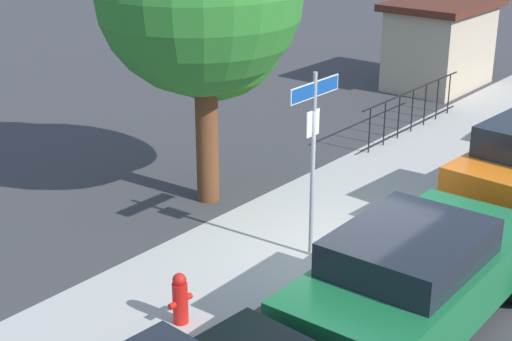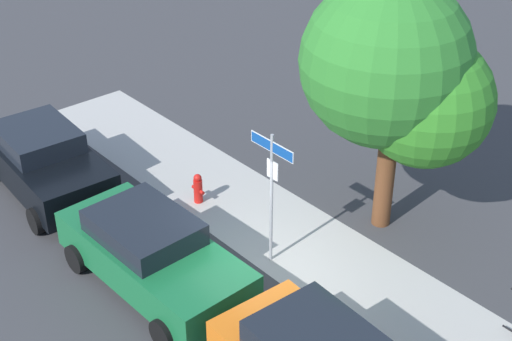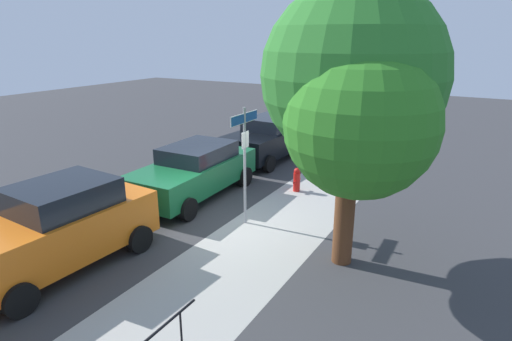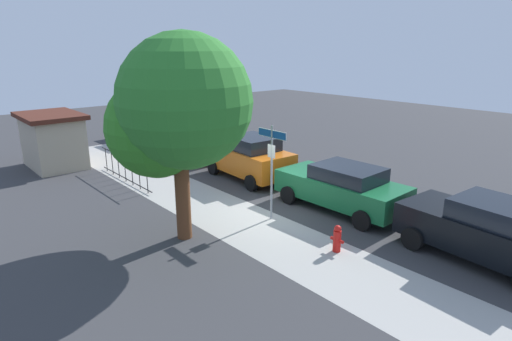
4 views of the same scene
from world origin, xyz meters
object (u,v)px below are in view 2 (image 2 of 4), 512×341
at_px(shade_tree, 392,70).
at_px(fire_hydrant, 198,188).
at_px(street_sign, 272,176).
at_px(car_green, 152,253).
at_px(car_black, 44,161).

height_order(shade_tree, fire_hydrant, shade_tree).
relative_size(shade_tree, fire_hydrant, 7.56).
relative_size(street_sign, car_green, 0.67).
relative_size(shade_tree, car_black, 1.33).
distance_m(street_sign, shade_tree, 3.39).
relative_size(shade_tree, car_green, 1.27).
xyz_separation_m(street_sign, car_black, (-5.76, -2.35, -1.29)).
height_order(car_black, car_green, car_black).
bearing_deg(shade_tree, fire_hydrant, -142.42).
distance_m(street_sign, car_black, 6.35).
bearing_deg(fire_hydrant, street_sign, -3.94).
relative_size(car_black, car_green, 0.96).
bearing_deg(car_black, shade_tree, 43.00).
height_order(car_black, fire_hydrant, car_black).
relative_size(car_green, fire_hydrant, 5.93).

